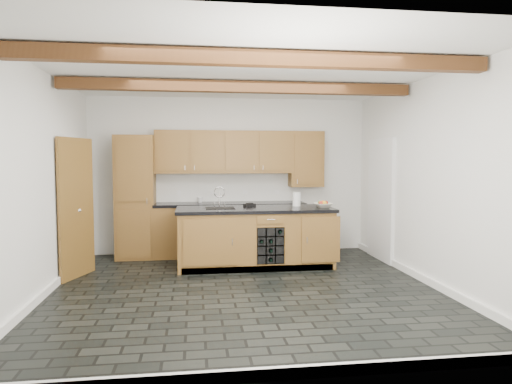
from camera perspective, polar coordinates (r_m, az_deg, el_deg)
ground at (r=6.08m, az=-1.37°, el=-12.05°), size 5.00×5.00×0.00m
room_shell at (r=6.37m, az=-2.68°, el=2.60°), size 5.01×5.00×5.00m
back_cabinetry at (r=8.08m, az=-5.76°, el=-1.00°), size 3.65×0.62×2.20m
island at (r=7.26m, az=-0.08°, el=-5.64°), size 2.48×0.96×0.93m
faucet at (r=7.19m, az=-4.53°, el=-1.74°), size 0.45×0.40×0.34m
kitchen_scale at (r=7.43m, az=-0.81°, el=-1.60°), size 0.21×0.17×0.06m
fruit_bowl at (r=7.33m, az=8.36°, el=-1.65°), size 0.32×0.32×0.07m
fruit_cluster at (r=7.33m, az=8.36°, el=-1.36°), size 0.16×0.17×0.07m
paper_towel at (r=7.49m, az=5.09°, el=-0.91°), size 0.13×0.13×0.23m
mug at (r=8.17m, az=-7.02°, el=-0.96°), size 0.13×0.13×0.10m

